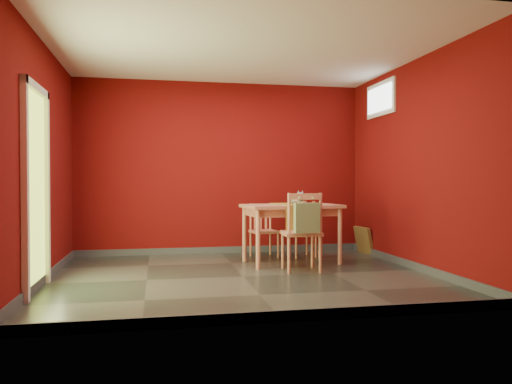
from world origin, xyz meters
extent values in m
plane|color=#2D342D|center=(0.00, 0.00, 0.00)|extent=(4.50, 4.50, 0.00)
plane|color=#620A0A|center=(0.00, 2.00, 1.35)|extent=(4.50, 0.00, 4.50)
plane|color=#620A0A|center=(0.00, -2.00, 1.35)|extent=(4.50, 0.00, 4.50)
plane|color=#620A0A|center=(-2.25, 0.00, 1.35)|extent=(0.00, 4.00, 4.00)
plane|color=#620A0A|center=(2.25, 0.00, 1.35)|extent=(0.00, 4.00, 4.00)
plane|color=white|center=(0.00, 0.00, 2.70)|extent=(4.50, 4.50, 0.00)
cube|color=#3F4244|center=(0.00, 1.99, 0.05)|extent=(4.50, 0.02, 0.10)
cube|color=#3F4244|center=(0.00, -1.99, 0.05)|extent=(4.50, 0.02, 0.10)
cube|color=#3F4244|center=(-2.24, 0.00, 0.05)|extent=(0.03, 4.00, 0.10)
cube|color=#3F4244|center=(2.24, 0.00, 0.05)|extent=(0.03, 4.00, 0.10)
cube|color=#B7D838|center=(-2.24, -0.40, 1.02)|extent=(0.02, 0.85, 2.05)
cube|color=white|center=(-2.21, -0.86, 1.06)|extent=(0.06, 0.08, 2.13)
cube|color=white|center=(-2.21, 0.06, 1.06)|extent=(0.06, 0.08, 2.13)
cube|color=white|center=(-2.21, -0.40, 2.09)|extent=(0.06, 1.01, 0.08)
cube|color=white|center=(2.23, 1.00, 2.35)|extent=(0.03, 0.90, 0.50)
cube|color=white|center=(2.21, 1.00, 2.35)|extent=(0.02, 0.76, 0.36)
cube|color=silver|center=(1.60, 1.99, 0.30)|extent=(0.08, 0.02, 0.12)
cube|color=tan|center=(0.83, 0.83, 0.79)|extent=(1.38, 0.90, 0.04)
cube|color=tan|center=(0.83, 0.83, 0.72)|extent=(1.24, 0.76, 0.11)
cylinder|color=tan|center=(0.28, 0.45, 0.39)|extent=(0.06, 0.06, 0.77)
cylinder|color=tan|center=(0.21, 1.08, 0.39)|extent=(0.06, 0.06, 0.77)
cylinder|color=tan|center=(1.45, 0.58, 0.39)|extent=(0.06, 0.06, 0.77)
cylinder|color=tan|center=(1.38, 1.20, 0.39)|extent=(0.06, 0.06, 0.77)
cube|color=#A47B2A|center=(0.83, 0.83, 0.82)|extent=(0.46, 0.81, 0.01)
cube|color=#A47B2A|center=(0.83, 0.43, 0.62)|extent=(0.38, 0.05, 0.39)
cube|color=tan|center=(0.58, 1.46, 0.38)|extent=(0.43, 0.43, 0.04)
cylinder|color=tan|center=(0.44, 1.27, 0.18)|extent=(0.03, 0.03, 0.37)
cylinder|color=tan|center=(0.39, 1.59, 0.18)|extent=(0.03, 0.03, 0.37)
cylinder|color=tan|center=(0.76, 1.32, 0.18)|extent=(0.03, 0.03, 0.37)
cylinder|color=tan|center=(0.71, 1.64, 0.18)|extent=(0.03, 0.03, 0.37)
cylinder|color=tan|center=(0.39, 1.59, 0.60)|extent=(0.03, 0.03, 0.40)
cylinder|color=tan|center=(0.71, 1.64, 0.60)|extent=(0.03, 0.03, 0.40)
cube|color=tan|center=(0.55, 1.61, 0.77)|extent=(0.34, 0.08, 0.06)
cube|color=tan|center=(0.46, 1.60, 0.57)|extent=(0.03, 0.02, 0.31)
cube|color=tan|center=(0.55, 1.61, 0.57)|extent=(0.03, 0.02, 0.31)
cube|color=tan|center=(0.64, 1.63, 0.57)|extent=(0.03, 0.02, 0.31)
cube|color=tan|center=(1.14, 1.38, 0.38)|extent=(0.42, 0.42, 0.04)
cylinder|color=tan|center=(1.00, 1.20, 0.18)|extent=(0.03, 0.03, 0.36)
cylinder|color=tan|center=(0.96, 1.52, 0.18)|extent=(0.03, 0.03, 0.36)
cylinder|color=tan|center=(1.32, 1.25, 0.18)|extent=(0.03, 0.03, 0.36)
cylinder|color=tan|center=(1.28, 1.56, 0.18)|extent=(0.03, 0.03, 0.36)
cylinder|color=tan|center=(0.96, 1.52, 0.60)|extent=(0.03, 0.03, 0.40)
cylinder|color=tan|center=(1.28, 1.56, 0.60)|extent=(0.03, 0.03, 0.40)
cube|color=tan|center=(1.12, 1.54, 0.76)|extent=(0.34, 0.08, 0.06)
cube|color=tan|center=(1.03, 1.53, 0.56)|extent=(0.03, 0.02, 0.31)
cube|color=tan|center=(1.12, 1.54, 0.56)|extent=(0.03, 0.02, 0.31)
cube|color=tan|center=(1.21, 1.55, 0.56)|extent=(0.03, 0.02, 0.31)
cube|color=tan|center=(0.80, 0.24, 0.48)|extent=(0.49, 0.49, 0.04)
cylinder|color=tan|center=(1.01, 0.43, 0.23)|extent=(0.04, 0.04, 0.45)
cylinder|color=tan|center=(0.98, 0.03, 0.23)|extent=(0.04, 0.04, 0.45)
cylinder|color=tan|center=(0.61, 0.45, 0.23)|extent=(0.04, 0.04, 0.45)
cylinder|color=tan|center=(0.59, 0.06, 0.23)|extent=(0.04, 0.04, 0.45)
cylinder|color=tan|center=(0.98, 0.03, 0.75)|extent=(0.04, 0.04, 0.50)
cylinder|color=tan|center=(0.59, 0.06, 0.75)|extent=(0.04, 0.04, 0.50)
cube|color=tan|center=(0.78, 0.05, 0.95)|extent=(0.42, 0.06, 0.08)
cube|color=tan|center=(0.89, 0.04, 0.70)|extent=(0.04, 0.02, 0.39)
cube|color=tan|center=(0.78, 0.05, 0.70)|extent=(0.04, 0.02, 0.39)
cube|color=tan|center=(0.67, 0.05, 0.70)|extent=(0.04, 0.02, 0.39)
cube|color=#7B9660|center=(0.78, -0.03, 0.69)|extent=(0.31, 0.10, 0.36)
cylinder|color=#7B9660|center=(0.70, 0.03, 0.93)|extent=(0.02, 0.15, 0.02)
cylinder|color=#7B9660|center=(0.87, 0.03, 0.93)|extent=(0.02, 0.15, 0.02)
cube|color=brown|center=(2.19, 1.49, 0.21)|extent=(0.19, 0.44, 0.42)
cube|color=black|center=(2.19, 1.49, 0.21)|extent=(0.13, 0.30, 0.30)
camera|label=1|loc=(-1.01, -5.85, 1.13)|focal=35.00mm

